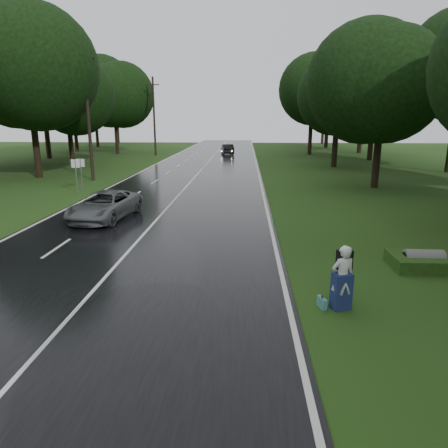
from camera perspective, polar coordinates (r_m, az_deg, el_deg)
The scene contains 18 objects.
ground at distance 14.72m, azimuth -15.24°, elevation -6.04°, with size 160.00×160.00×0.00m, color #224213.
road at distance 33.74m, azimuth -4.75°, elevation 5.95°, with size 12.00×140.00×0.04m, color black.
lane_center at distance 33.74m, azimuth -4.76°, elevation 5.99°, with size 0.12×140.00×0.01m, color silver.
grey_car at distance 21.70m, azimuth -16.51°, elevation 2.53°, with size 2.35×5.10×1.42m, color #515557.
far_car at distance 60.99m, azimuth 0.48°, elevation 10.56°, with size 1.56×4.49×1.48m, color black.
hitchhiker at distance 11.47m, azimuth 16.41°, elevation -7.56°, with size 0.77×0.73×1.82m.
suitcase at distance 11.64m, azimuth 13.69°, elevation -10.77°, with size 0.12×0.42×0.30m, color teal.
culvert at distance 15.87m, azimuth 26.27°, elevation -5.55°, with size 0.66×0.66×1.32m, color slate.
utility_pole_mid at distance 36.52m, azimuth -18.01°, elevation 5.91°, with size 1.80×0.28×10.90m, color black, non-canonical shape.
utility_pole_far at distance 60.06m, azimuth -9.64°, elevation 9.55°, with size 1.80×0.28×10.83m, color black, non-canonical shape.
road_sign_a at distance 30.16m, azimuth -19.98°, elevation 4.05°, with size 0.58×0.10×2.40m, color white, non-canonical shape.
road_sign_b at distance 30.98m, azimuth -19.34°, elevation 4.37°, with size 0.56×0.10×2.35m, color white, non-canonical shape.
tree_left_d at distance 40.01m, azimuth -24.65°, elevation 6.00°, with size 10.22×10.22×15.97m, color black, non-canonical shape.
tree_left_e at distance 50.42m, azimuth -20.63°, elevation 7.90°, with size 8.39×8.39×13.12m, color black, non-canonical shape.
tree_left_f at distance 64.10m, azimuth -14.84°, elevation 9.58°, with size 9.54×9.54×14.91m, color black, non-canonical shape.
tree_right_d at distance 33.08m, azimuth 20.48°, elevation 4.87°, with size 8.34×8.34×13.03m, color black, non-canonical shape.
tree_right_e at distance 46.26m, azimuth 15.26°, elevation 7.80°, with size 8.37×8.37×13.07m, color black, non-canonical shape.
tree_right_f at distance 62.18m, azimuth 11.99°, elevation 9.60°, with size 10.39×10.39×16.23m, color black, non-canonical shape.
Camera 1 is at (4.55, -13.05, 5.05)m, focal length 32.27 mm.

